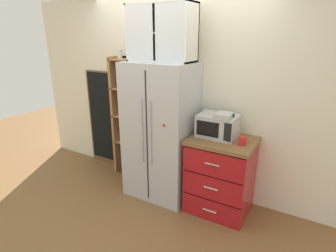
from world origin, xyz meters
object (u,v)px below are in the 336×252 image
(coffee_maker, at_px, (224,126))
(mug_red, at_px, (242,141))
(chalkboard_menu, at_px, (104,119))
(refrigerator, at_px, (161,131))
(microwave, at_px, (218,126))
(bottle_green, at_px, (223,131))

(coffee_maker, distance_m, mug_red, 0.27)
(mug_red, distance_m, chalkboard_menu, 2.34)
(coffee_maker, distance_m, chalkboard_menu, 2.11)
(refrigerator, distance_m, microwave, 0.74)
(refrigerator, xyz_separation_m, mug_red, (1.05, -0.04, 0.09))
(mug_red, distance_m, bottle_green, 0.25)
(microwave, xyz_separation_m, mug_red, (0.32, -0.11, -0.08))
(chalkboard_menu, bearing_deg, bottle_green, -8.05)
(bottle_green, height_order, chalkboard_menu, chalkboard_menu)
(coffee_maker, distance_m, bottle_green, 0.05)
(mug_red, bearing_deg, chalkboard_menu, 171.62)
(microwave, height_order, bottle_green, microwave)
(refrigerator, distance_m, coffee_maker, 0.83)
(mug_red, relative_size, bottle_green, 0.45)
(coffee_maker, relative_size, mug_red, 2.75)
(mug_red, height_order, bottle_green, bottle_green)
(coffee_maker, bearing_deg, refrigerator, -177.97)
(microwave, relative_size, coffee_maker, 1.42)
(bottle_green, xyz_separation_m, chalkboard_menu, (-2.07, 0.29, -0.26))
(microwave, relative_size, chalkboard_menu, 0.29)
(microwave, height_order, chalkboard_menu, chalkboard_menu)
(refrigerator, relative_size, chalkboard_menu, 1.14)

